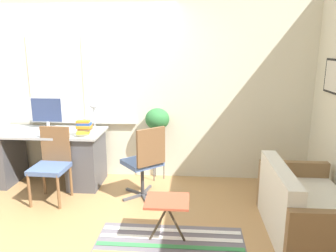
# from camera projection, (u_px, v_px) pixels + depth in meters

# --- Properties ---
(ground_plane) EXTENTS (14.00, 14.00, 0.00)m
(ground_plane) POSITION_uv_depth(u_px,v_px,m) (78.00, 195.00, 4.33)
(ground_plane) COLOR tan
(wall_back_with_window) EXTENTS (9.00, 0.12, 2.70)m
(wall_back_with_window) POSITION_uv_depth(u_px,v_px,m) (90.00, 86.00, 4.78)
(wall_back_with_window) COLOR beige
(wall_back_with_window) RESTS_ON ground_plane
(desk) EXTENTS (1.71, 0.71, 0.77)m
(desk) POSITION_uv_depth(u_px,v_px,m) (44.00, 156.00, 4.63)
(desk) COLOR #9EA3A8
(desk) RESTS_ON ground_plane
(monitor) EXTENTS (0.45, 0.14, 0.45)m
(monitor) POSITION_uv_depth(u_px,v_px,m) (47.00, 112.00, 4.64)
(monitor) COLOR silver
(monitor) RESTS_ON desk
(keyboard) EXTENTS (0.40, 0.14, 0.02)m
(keyboard) POSITION_uv_depth(u_px,v_px,m) (40.00, 133.00, 4.41)
(keyboard) COLOR silver
(keyboard) RESTS_ON desk
(mouse) EXTENTS (0.04, 0.06, 0.03)m
(mouse) POSITION_uv_depth(u_px,v_px,m) (61.00, 132.00, 4.40)
(mouse) COLOR silver
(mouse) RESTS_ON desk
(desk_lamp) EXTENTS (0.13, 0.13, 0.36)m
(desk_lamp) POSITION_uv_depth(u_px,v_px,m) (94.00, 111.00, 4.62)
(desk_lamp) COLOR #ADADB2
(desk_lamp) RESTS_ON desk
(book_stack) EXTENTS (0.21, 0.18, 0.21)m
(book_stack) POSITION_uv_depth(u_px,v_px,m) (84.00, 128.00, 4.27)
(book_stack) COLOR white
(book_stack) RESTS_ON desk
(desk_chair_wooden) EXTENTS (0.44, 0.45, 0.92)m
(desk_chair_wooden) POSITION_uv_depth(u_px,v_px,m) (52.00, 163.00, 4.11)
(desk_chair_wooden) COLOR brown
(desk_chair_wooden) RESTS_ON ground_plane
(office_chair_swivel) EXTENTS (0.60, 0.60, 0.96)m
(office_chair_swivel) POSITION_uv_depth(u_px,v_px,m) (145.00, 161.00, 4.13)
(office_chair_swivel) COLOR #47474C
(office_chair_swivel) RESTS_ON ground_plane
(couch_loveseat) EXTENTS (0.80, 1.30, 0.73)m
(couch_loveseat) POSITION_uv_depth(u_px,v_px,m) (305.00, 212.00, 3.36)
(couch_loveseat) COLOR white
(couch_loveseat) RESTS_ON ground_plane
(plant_stand) EXTENTS (0.22, 0.22, 0.64)m
(plant_stand) POSITION_uv_depth(u_px,v_px,m) (158.00, 144.00, 4.74)
(plant_stand) COLOR #333338
(plant_stand) RESTS_ON ground_plane
(potted_plant) EXTENTS (0.34, 0.34, 0.42)m
(potted_plant) POSITION_uv_depth(u_px,v_px,m) (157.00, 121.00, 4.66)
(potted_plant) COLOR #514C47
(potted_plant) RESTS_ON plant_stand
(floor_rug_striped) EXTENTS (1.49, 0.80, 0.01)m
(floor_rug_striped) POSITION_uv_depth(u_px,v_px,m) (170.00, 247.00, 3.20)
(floor_rug_striped) COLOR slate
(floor_rug_striped) RESTS_ON ground_plane
(folding_stool) EXTENTS (0.43, 0.36, 0.45)m
(folding_stool) POSITION_uv_depth(u_px,v_px,m) (167.00, 204.00, 3.22)
(folding_stool) COLOR #B24C33
(folding_stool) RESTS_ON ground_plane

